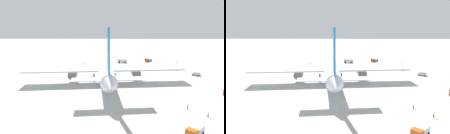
# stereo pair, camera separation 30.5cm
# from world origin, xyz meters

# --- Properties ---
(ground_plane) EXTENTS (600.00, 600.00, 0.00)m
(ground_plane) POSITION_xyz_m (0.00, 0.00, 0.00)
(ground_plane) COLOR #B2B2AD
(airliner) EXTENTS (72.53, 74.67, 25.64)m
(airliner) POSITION_xyz_m (-1.45, -0.14, 6.73)
(airliner) COLOR silver
(airliner) RESTS_ON ground
(service_truck_1) EXTENTS (5.31, 5.62, 2.77)m
(service_truck_1) POSITION_xyz_m (24.77, -39.14, 1.43)
(service_truck_1) COLOR white
(service_truck_1) RESTS_ON ground
(service_truck_2) EXTENTS (5.85, 5.80, 2.53)m
(service_truck_2) POSITION_xyz_m (-51.10, -24.28, 1.39)
(service_truck_2) COLOR #BF4C14
(service_truck_2) RESTS_ON ground
(service_truck_4) EXTENTS (3.17, 6.81, 2.64)m
(service_truck_4) POSITION_xyz_m (46.75, -10.39, 1.50)
(service_truck_4) COLOR #999EA5
(service_truck_4) RESTS_ON ground
(service_truck_5) EXTENTS (6.48, 6.18, 2.46)m
(service_truck_5) POSITION_xyz_m (51.75, -29.65, 1.31)
(service_truck_5) COLOR #BF4C14
(service_truck_5) RESTS_ON ground
(service_van) EXTENTS (3.80, 4.78, 1.97)m
(service_van) POSITION_xyz_m (9.31, -48.12, 1.03)
(service_van) COLOR silver
(service_van) RESTS_ON ground
(baggage_cart_0) EXTENTS (3.66, 1.99, 0.40)m
(baggage_cart_0) POSITION_xyz_m (42.77, 16.10, 0.27)
(baggage_cart_0) COLOR gray
(baggage_cart_0) RESTS_ON ground
(ground_worker_0) EXTENTS (0.55, 0.55, 1.70)m
(ground_worker_0) POSITION_xyz_m (-40.72, -32.09, 0.87)
(ground_worker_0) COLOR navy
(ground_worker_0) RESTS_ON ground
(ground_worker_1) EXTENTS (0.54, 0.54, 1.61)m
(ground_worker_1) POSITION_xyz_m (-34.66, -28.29, 0.81)
(ground_worker_1) COLOR navy
(ground_worker_1) RESTS_ON ground
(ground_worker_2) EXTENTS (0.52, 0.52, 1.61)m
(ground_worker_2) POSITION_xyz_m (46.49, -48.76, 0.81)
(ground_worker_2) COLOR #3F3F47
(ground_worker_2) RESTS_ON ground
(ground_worker_3) EXTENTS (0.55, 0.55, 1.68)m
(ground_worker_3) POSITION_xyz_m (40.36, -32.43, 0.85)
(ground_worker_3) COLOR black
(ground_worker_3) RESTS_ON ground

